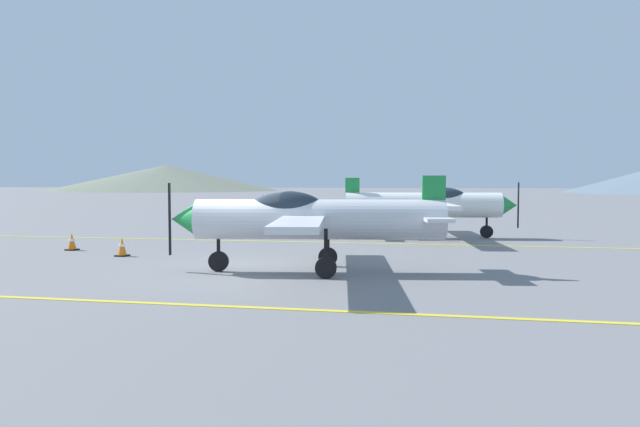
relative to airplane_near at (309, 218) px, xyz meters
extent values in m
plane|color=slate|center=(-2.04, -0.19, -1.41)|extent=(400.00, 400.00, 0.00)
cube|color=yellow|center=(-2.04, -4.47, -1.40)|extent=(80.00, 0.16, 0.01)
cube|color=yellow|center=(-2.04, 7.31, -1.40)|extent=(80.00, 0.16, 0.01)
cylinder|color=silver|center=(0.28, 0.04, -0.04)|extent=(6.49, 2.03, 1.04)
cone|color=#1E8C3F|center=(-3.21, -0.51, -0.04)|extent=(0.79, 0.97, 0.88)
cube|color=black|center=(-3.58, -0.57, -0.04)|extent=(0.05, 0.12, 1.88)
ellipsoid|color=#1E2833|center=(-0.56, -0.09, 0.27)|extent=(1.99, 1.13, 0.85)
cube|color=silver|center=(-0.10, -0.02, 0.01)|extent=(2.32, 8.35, 0.15)
cube|color=silver|center=(3.16, 0.50, 0.01)|extent=(1.03, 2.52, 0.09)
cube|color=#1E8C3F|center=(3.16, 0.50, 0.53)|extent=(0.60, 0.20, 1.13)
cylinder|color=black|center=(-2.33, -0.37, -0.67)|extent=(0.09, 0.09, 0.95)
cylinder|color=black|center=(-2.33, -0.37, -1.14)|extent=(0.54, 0.19, 0.53)
cylinder|color=black|center=(0.30, 1.10, -0.67)|extent=(0.09, 0.09, 0.95)
cylinder|color=black|center=(0.30, 1.10, -1.14)|extent=(0.54, 0.19, 0.53)
cylinder|color=black|center=(0.62, -0.95, -0.67)|extent=(0.09, 0.09, 0.95)
cylinder|color=black|center=(0.62, -0.95, -1.14)|extent=(0.54, 0.19, 0.53)
cylinder|color=white|center=(2.67, 10.05, -0.04)|extent=(6.49, 1.89, 1.04)
cone|color=#1E8C3F|center=(6.17, 10.52, -0.04)|extent=(0.77, 0.96, 0.88)
cube|color=black|center=(6.55, 10.58, -0.04)|extent=(0.05, 0.12, 1.88)
ellipsoid|color=#1E2833|center=(3.51, 10.16, 0.27)|extent=(1.98, 1.09, 0.85)
cube|color=white|center=(3.05, 10.10, 0.01)|extent=(2.14, 8.35, 0.15)
cube|color=white|center=(-0.22, 9.66, 0.01)|extent=(0.98, 2.52, 0.09)
cube|color=#1E8C3F|center=(-0.22, 9.66, 0.53)|extent=(0.60, 0.19, 1.13)
cylinder|color=black|center=(5.29, 10.40, -0.67)|extent=(0.09, 0.09, 0.95)
cylinder|color=black|center=(5.29, 10.40, -1.14)|extent=(0.54, 0.18, 0.53)
cylinder|color=black|center=(2.63, 9.00, -0.67)|extent=(0.09, 0.09, 0.95)
cylinder|color=black|center=(2.63, 9.00, -1.14)|extent=(0.54, 0.18, 0.53)
cylinder|color=black|center=(2.35, 11.05, -0.67)|extent=(0.09, 0.09, 0.95)
cylinder|color=black|center=(2.35, 11.05, -1.14)|extent=(0.54, 0.18, 0.53)
cube|color=black|center=(-6.44, 2.04, -1.39)|extent=(0.36, 0.36, 0.04)
cone|color=orange|center=(-6.44, 2.04, -1.09)|extent=(0.29, 0.29, 0.55)
cylinder|color=white|center=(-6.44, 2.04, -1.06)|extent=(0.20, 0.20, 0.08)
cube|color=black|center=(-8.97, 3.20, -1.39)|extent=(0.36, 0.36, 0.04)
cone|color=orange|center=(-8.97, 3.20, -1.09)|extent=(0.29, 0.29, 0.55)
cylinder|color=white|center=(-8.97, 3.20, -1.06)|extent=(0.20, 0.20, 0.08)
cone|color=slate|center=(-64.33, 125.32, 1.82)|extent=(57.65, 57.65, 6.45)
camera|label=1|loc=(3.22, -14.89, 0.94)|focal=33.25mm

